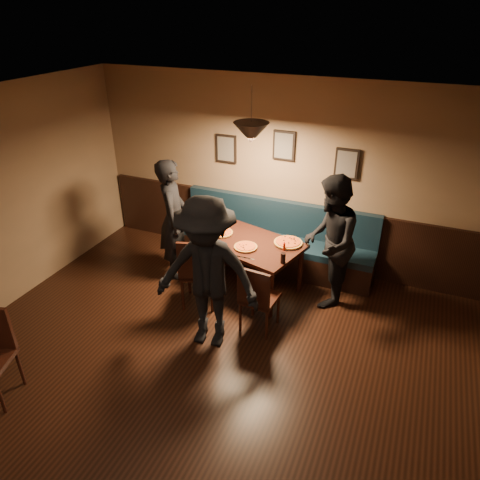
% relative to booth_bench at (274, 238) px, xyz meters
% --- Properties ---
extents(floor, '(7.00, 7.00, 0.00)m').
position_rel_booth_bench_xyz_m(floor, '(0.00, -3.20, -0.50)').
color(floor, black).
rests_on(floor, ground).
extents(ceiling, '(7.00, 7.00, 0.00)m').
position_rel_booth_bench_xyz_m(ceiling, '(0.00, -3.20, 2.30)').
color(ceiling, silver).
rests_on(ceiling, ground).
extents(wall_back, '(6.00, 0.00, 6.00)m').
position_rel_booth_bench_xyz_m(wall_back, '(0.00, 0.30, 0.90)').
color(wall_back, '#8C704F').
rests_on(wall_back, ground).
extents(wainscot, '(5.88, 0.06, 1.00)m').
position_rel_booth_bench_xyz_m(wainscot, '(0.00, 0.27, 0.00)').
color(wainscot, black).
rests_on(wainscot, ground).
extents(booth_bench, '(3.00, 0.60, 1.00)m').
position_rel_booth_bench_xyz_m(booth_bench, '(0.00, 0.00, 0.00)').
color(booth_bench, '#0F232D').
rests_on(booth_bench, ground).
extents(picture_left, '(0.32, 0.04, 0.42)m').
position_rel_booth_bench_xyz_m(picture_left, '(-0.90, 0.27, 1.20)').
color(picture_left, black).
rests_on(picture_left, wall_back).
extents(picture_center, '(0.32, 0.04, 0.42)m').
position_rel_booth_bench_xyz_m(picture_center, '(0.00, 0.27, 1.35)').
color(picture_center, black).
rests_on(picture_center, wall_back).
extents(picture_right, '(0.32, 0.04, 0.42)m').
position_rel_booth_bench_xyz_m(picture_right, '(0.90, 0.27, 1.20)').
color(picture_right, black).
rests_on(picture_right, wall_back).
extents(pendant_lamp, '(0.44, 0.44, 0.25)m').
position_rel_booth_bench_xyz_m(pendant_lamp, '(-0.13, -0.68, 1.75)').
color(pendant_lamp, black).
rests_on(pendant_lamp, ceiling).
extents(dining_table, '(1.56, 1.22, 0.74)m').
position_rel_booth_bench_xyz_m(dining_table, '(-0.13, -0.68, -0.13)').
color(dining_table, black).
rests_on(dining_table, floor).
extents(chair_near_left, '(0.57, 0.57, 1.03)m').
position_rel_booth_bench_xyz_m(chair_near_left, '(-0.62, -1.27, 0.02)').
color(chair_near_left, '#311D0D').
rests_on(chair_near_left, floor).
extents(chair_near_right, '(0.45, 0.45, 0.94)m').
position_rel_booth_bench_xyz_m(chair_near_right, '(0.31, -1.45, -0.03)').
color(chair_near_right, black).
rests_on(chair_near_right, floor).
extents(diner_left, '(0.65, 0.77, 1.78)m').
position_rel_booth_bench_xyz_m(diner_left, '(-1.29, -0.72, 0.39)').
color(diner_left, black).
rests_on(diner_left, floor).
extents(diner_right, '(0.79, 0.96, 1.80)m').
position_rel_booth_bench_xyz_m(diner_right, '(0.93, -0.54, 0.40)').
color(diner_right, black).
rests_on(diner_right, floor).
extents(diner_front, '(1.30, 0.85, 1.88)m').
position_rel_booth_bench_xyz_m(diner_front, '(-0.16, -1.92, 0.44)').
color(diner_front, black).
rests_on(diner_front, floor).
extents(pizza_a, '(0.34, 0.34, 0.04)m').
position_rel_booth_bench_xyz_m(pizza_a, '(-0.59, -0.60, 0.26)').
color(pizza_a, orange).
rests_on(pizza_a, dining_table).
extents(pizza_b, '(0.33, 0.33, 0.04)m').
position_rel_booth_bench_xyz_m(pizza_b, '(-0.12, -0.85, 0.26)').
color(pizza_b, '#BF8224').
rests_on(pizza_b, dining_table).
extents(pizza_c, '(0.45, 0.45, 0.04)m').
position_rel_booth_bench_xyz_m(pizza_c, '(0.37, -0.52, 0.26)').
color(pizza_c, '#CD6A26').
rests_on(pizza_c, dining_table).
extents(soda_glass, '(0.07, 0.07, 0.14)m').
position_rel_booth_bench_xyz_m(soda_glass, '(0.45, -1.02, 0.31)').
color(soda_glass, black).
rests_on(soda_glass, dining_table).
extents(tabasco_bottle, '(0.04, 0.04, 0.13)m').
position_rel_booth_bench_xyz_m(tabasco_bottle, '(0.37, -0.71, 0.31)').
color(tabasco_bottle, '#8A1204').
rests_on(tabasco_bottle, dining_table).
extents(napkin_a, '(0.19, 0.19, 0.01)m').
position_rel_booth_bench_xyz_m(napkin_a, '(-0.67, -0.46, 0.24)').
color(napkin_a, '#207B3E').
rests_on(napkin_a, dining_table).
extents(napkin_b, '(0.22, 0.22, 0.01)m').
position_rel_booth_bench_xyz_m(napkin_b, '(-0.64, -0.97, 0.24)').
color(napkin_b, '#1B681F').
rests_on(napkin_b, dining_table).
extents(cutlery_set, '(0.21, 0.02, 0.00)m').
position_rel_booth_bench_xyz_m(cutlery_set, '(-0.10, -1.09, 0.24)').
color(cutlery_set, silver).
rests_on(cutlery_set, dining_table).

